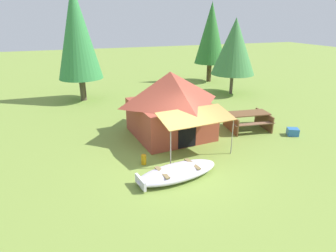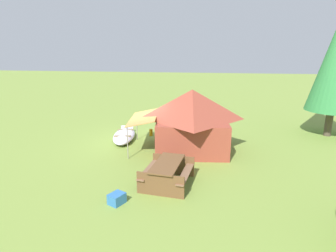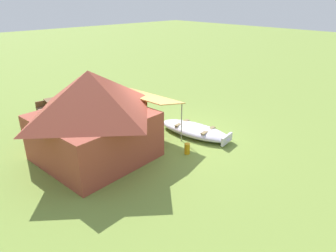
% 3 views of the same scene
% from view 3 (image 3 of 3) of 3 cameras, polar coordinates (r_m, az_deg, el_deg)
% --- Properties ---
extents(ground_plane, '(80.00, 80.00, 0.00)m').
position_cam_3_polar(ground_plane, '(10.73, 0.20, -2.25)').
color(ground_plane, olive).
extents(beached_rowboat, '(2.90, 1.46, 0.38)m').
position_cam_3_polar(beached_rowboat, '(10.91, 5.06, -0.78)').
color(beached_rowboat, silver).
rests_on(beached_rowboat, ground_plane).
extents(canvas_cabin_tent, '(3.49, 4.60, 2.72)m').
position_cam_3_polar(canvas_cabin_tent, '(9.19, -13.95, 2.10)').
color(canvas_cabin_tent, '#9D4130').
rests_on(canvas_cabin_tent, ground_plane).
extents(picnic_table, '(2.00, 1.74, 0.77)m').
position_cam_3_polar(picnic_table, '(12.70, -19.30, 2.92)').
color(picnic_table, brown).
rests_on(picnic_table, ground_plane).
extents(cooler_box, '(0.57, 0.54, 0.31)m').
position_cam_3_polar(cooler_box, '(14.54, -16.92, 4.32)').
color(cooler_box, '#2E6CB1').
rests_on(cooler_box, ground_plane).
extents(fuel_can, '(0.18, 0.18, 0.35)m').
position_cam_3_polar(fuel_can, '(9.64, 3.61, -4.25)').
color(fuel_can, orange).
rests_on(fuel_can, ground_plane).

